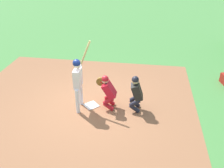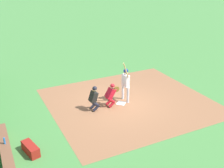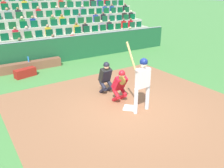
{
  "view_description": "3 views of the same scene",
  "coord_description": "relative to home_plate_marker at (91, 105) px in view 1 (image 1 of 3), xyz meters",
  "views": [
    {
      "loc": [
        -6.96,
        -1.92,
        4.9
      ],
      "look_at": [
        -0.24,
        -0.79,
        1.09
      ],
      "focal_mm": 39.05,
      "sensor_mm": 36.0,
      "label": 1
    },
    {
      "loc": [
        11.86,
        -6.19,
        6.85
      ],
      "look_at": [
        0.16,
        -0.62,
        1.31
      ],
      "focal_mm": 45.05,
      "sensor_mm": 36.0,
      "label": 2
    },
    {
      "loc": [
        4.31,
        5.61,
        3.81
      ],
      "look_at": [
        0.44,
        -0.47,
        0.84
      ],
      "focal_mm": 36.92,
      "sensor_mm": 36.0,
      "label": 3
    }
  ],
  "objects": [
    {
      "name": "batter_at_plate",
      "position": [
        -0.19,
        0.35,
        1.15
      ],
      "size": [
        0.77,
        0.52,
        2.35
      ],
      "color": "silver",
      "rests_on": "ground_plane"
    },
    {
      "name": "home_plate_marker",
      "position": [
        0.0,
        0.0,
        0.0
      ],
      "size": [
        0.62,
        0.62,
        0.02
      ],
      "primitive_type": "cube",
      "rotation": [
        0.0,
        0.0,
        0.79
      ],
      "color": "white",
      "rests_on": "infield_dirt_patch"
    },
    {
      "name": "home_plate_umpire",
      "position": [
        0.03,
        -1.55,
        0.69
      ],
      "size": [
        0.48,
        0.48,
        1.31
      ],
      "color": "black",
      "rests_on": "ground_plane"
    },
    {
      "name": "catcher_crouching",
      "position": [
        0.01,
        -0.6,
        0.69
      ],
      "size": [
        0.47,
        0.72,
        1.26
      ],
      "color": "#AF1620",
      "rests_on": "ground_plane"
    },
    {
      "name": "infield_dirt_patch",
      "position": [
        0.0,
        0.5,
        -0.01
      ],
      "size": [
        7.77,
        8.48,
        0.01
      ],
      "primitive_type": "cube",
      "rotation": [
        0.0,
        0.0,
        0.02
      ],
      "color": "#905D3E",
      "rests_on": "ground_plane"
    },
    {
      "name": "ground_plane",
      "position": [
        0.0,
        0.0,
        -0.02
      ],
      "size": [
        160.0,
        160.0,
        0.0
      ],
      "primitive_type": "plane",
      "color": "#45813E"
    }
  ]
}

